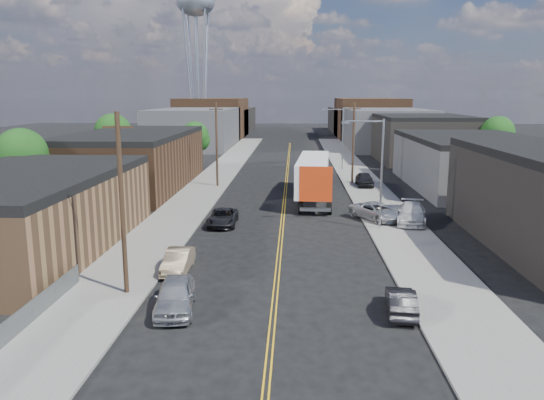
# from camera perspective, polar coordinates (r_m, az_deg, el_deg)

# --- Properties ---
(ground) EXTENTS (260.00, 260.00, 0.00)m
(ground) POSITION_cam_1_polar(r_m,az_deg,el_deg) (78.10, 1.67, 3.25)
(ground) COLOR black
(ground) RESTS_ON ground
(centerline) EXTENTS (0.32, 120.00, 0.01)m
(centerline) POSITION_cam_1_polar(r_m,az_deg,el_deg) (63.28, 1.49, 1.37)
(centerline) COLOR gold
(centerline) RESTS_ON ground
(sidewalk_left) EXTENTS (5.00, 140.00, 0.15)m
(sidewalk_left) POSITION_cam_1_polar(r_m,az_deg,el_deg) (64.12, -7.03, 1.49)
(sidewalk_left) COLOR slate
(sidewalk_left) RESTS_ON ground
(sidewalk_right) EXTENTS (5.00, 140.00, 0.15)m
(sidewalk_right) POSITION_cam_1_polar(r_m,az_deg,el_deg) (63.83, 10.05, 1.35)
(sidewalk_right) COLOR slate
(sidewalk_right) RESTS_ON ground
(warehouse_tan) EXTENTS (12.00, 22.00, 5.60)m
(warehouse_tan) POSITION_cam_1_polar(r_m,az_deg,el_deg) (40.91, -25.30, -1.18)
(warehouse_tan) COLOR brown
(warehouse_tan) RESTS_ON ground
(warehouse_brown) EXTENTS (12.00, 26.00, 6.60)m
(warehouse_brown) POSITION_cam_1_polar(r_m,az_deg,el_deg) (64.65, -14.72, 4.17)
(warehouse_brown) COLOR #462D1C
(warehouse_brown) RESTS_ON ground
(industrial_right_b) EXTENTS (14.00, 24.00, 6.10)m
(industrial_right_b) POSITION_cam_1_polar(r_m,az_deg,el_deg) (67.18, 20.67, 3.86)
(industrial_right_b) COLOR #3C3C3E
(industrial_right_b) RESTS_ON ground
(industrial_right_c) EXTENTS (14.00, 22.00, 7.60)m
(industrial_right_c) POSITION_cam_1_polar(r_m,az_deg,el_deg) (92.04, 15.71, 6.43)
(industrial_right_c) COLOR black
(industrial_right_c) RESTS_ON ground
(skyline_left_a) EXTENTS (16.00, 30.00, 8.00)m
(skyline_left_a) POSITION_cam_1_polar(r_m,az_deg,el_deg) (114.48, -8.23, 7.69)
(skyline_left_a) COLOR #3C3C3E
(skyline_left_a) RESTS_ON ground
(skyline_right_a) EXTENTS (16.00, 30.00, 8.00)m
(skyline_right_a) POSITION_cam_1_polar(r_m,az_deg,el_deg) (114.14, 12.11, 7.55)
(skyline_right_a) COLOR #3C3C3E
(skyline_right_a) RESTS_ON ground
(skyline_left_b) EXTENTS (16.00, 26.00, 10.00)m
(skyline_left_b) POSITION_cam_1_polar(r_m,az_deg,el_deg) (139.05, -6.34, 8.76)
(skyline_left_b) COLOR #462D1C
(skyline_left_b) RESTS_ON ground
(skyline_right_b) EXTENTS (16.00, 26.00, 10.00)m
(skyline_right_b) POSITION_cam_1_polar(r_m,az_deg,el_deg) (138.77, 10.41, 8.64)
(skyline_right_b) COLOR #462D1C
(skyline_right_b) RESTS_ON ground
(skyline_left_c) EXTENTS (16.00, 40.00, 7.00)m
(skyline_left_c) POSITION_cam_1_polar(r_m,az_deg,el_deg) (158.90, -5.23, 8.54)
(skyline_left_c) COLOR black
(skyline_left_c) RESTS_ON ground
(skyline_right_c) EXTENTS (16.00, 40.00, 7.00)m
(skyline_right_c) POSITION_cam_1_polar(r_m,az_deg,el_deg) (158.65, 9.40, 8.43)
(skyline_right_c) COLOR black
(skyline_right_c) RESTS_ON ground
(water_tower) EXTENTS (9.00, 9.00, 36.90)m
(water_tower) POSITION_cam_1_polar(r_m,az_deg,el_deg) (130.90, -8.22, 19.83)
(water_tower) COLOR gray
(water_tower) RESTS_ON ground
(streetlight_near) EXTENTS (3.39, 0.25, 9.00)m
(streetlight_near) POSITION_cam_1_polar(r_m,az_deg,el_deg) (43.20, 11.22, 3.70)
(streetlight_near) COLOR gray
(streetlight_near) RESTS_ON ground
(streetlight_far) EXTENTS (3.39, 0.25, 9.00)m
(streetlight_far) POSITION_cam_1_polar(r_m,az_deg,el_deg) (77.81, 7.34, 7.08)
(streetlight_far) COLOR gray
(streetlight_far) RESTS_ON ground
(utility_pole_left_near) EXTENTS (1.60, 0.26, 10.00)m
(utility_pole_left_near) POSITION_cam_1_polar(r_m,az_deg,el_deg) (29.39, -15.84, -0.37)
(utility_pole_left_near) COLOR black
(utility_pole_left_near) RESTS_ON ground
(utility_pole_left_far) EXTENTS (1.60, 0.26, 10.00)m
(utility_pole_left_far) POSITION_cam_1_polar(r_m,az_deg,el_deg) (63.27, -5.98, 6.01)
(utility_pole_left_far) COLOR black
(utility_pole_left_far) RESTS_ON ground
(utility_pole_right) EXTENTS (1.60, 0.26, 10.00)m
(utility_pole_right) POSITION_cam_1_polar(r_m,az_deg,el_deg) (65.98, 8.74, 6.15)
(utility_pole_right) COLOR black
(utility_pole_right) RESTS_ON ground
(chainlink_fence) EXTENTS (0.05, 16.00, 1.22)m
(chainlink_fence) POSITION_cam_1_polar(r_m,az_deg,el_deg) (26.33, -26.84, -12.77)
(chainlink_fence) COLOR slate
(chainlink_fence) RESTS_ON ground
(tree_left_near) EXTENTS (4.85, 4.76, 7.91)m
(tree_left_near) POSITION_cam_1_polar(r_m,az_deg,el_deg) (53.80, -25.27, 4.12)
(tree_left_near) COLOR black
(tree_left_near) RESTS_ON ground
(tree_left_mid) EXTENTS (5.10, 5.04, 8.37)m
(tree_left_mid) POSITION_cam_1_polar(r_m,az_deg,el_deg) (76.70, -16.68, 6.76)
(tree_left_mid) COLOR black
(tree_left_mid) RESTS_ON ground
(tree_left_far) EXTENTS (4.35, 4.20, 6.97)m
(tree_left_far) POSITION_cam_1_polar(r_m,az_deg,el_deg) (80.97, -8.27, 6.67)
(tree_left_far) COLOR black
(tree_left_far) RESTS_ON ground
(tree_right_far) EXTENTS (4.85, 4.76, 7.91)m
(tree_right_far) POSITION_cam_1_polar(r_m,az_deg,el_deg) (82.81, 23.12, 6.42)
(tree_right_far) COLOR black
(tree_right_far) RESTS_ON ground
(semi_truck) EXTENTS (3.92, 17.54, 4.55)m
(semi_truck) POSITION_cam_1_polar(r_m,az_deg,el_deg) (56.32, 4.39, 2.79)
(semi_truck) COLOR silver
(semi_truck) RESTS_ON ground
(car_left_a) EXTENTS (2.49, 4.96, 1.62)m
(car_left_a) POSITION_cam_1_polar(r_m,az_deg,el_deg) (27.76, -10.37, -10.12)
(car_left_a) COLOR #A9ACAE
(car_left_a) RESTS_ON ground
(car_left_b) EXTENTS (1.52, 4.24, 1.39)m
(car_left_b) POSITION_cam_1_polar(r_m,az_deg,el_deg) (33.72, -10.07, -6.44)
(car_left_b) COLOR #958162
(car_left_b) RESTS_ON ground
(car_left_c) EXTENTS (2.34, 4.98, 1.38)m
(car_left_c) POSITION_cam_1_polar(r_m,az_deg,el_deg) (44.91, -5.31, -1.87)
(car_left_c) COLOR black
(car_left_c) RESTS_ON ground
(car_right_oncoming) EXTENTS (1.76, 4.05, 1.29)m
(car_right_oncoming) POSITION_cam_1_polar(r_m,az_deg,el_deg) (27.84, 13.72, -10.56)
(car_right_oncoming) COLOR black
(car_right_oncoming) RESTS_ON ground
(car_right_lot_a) EXTENTS (4.94, 5.81, 1.48)m
(car_right_lot_a) POSITION_cam_1_polar(r_m,az_deg,el_deg) (46.97, 11.20, -1.21)
(car_right_lot_a) COLOR #ADB0B3
(car_right_lot_a) RESTS_ON sidewalk_right
(car_right_lot_b) EXTENTS (3.46, 6.02, 1.64)m
(car_right_lot_b) POSITION_cam_1_polar(r_m,az_deg,el_deg) (46.50, 14.80, -1.39)
(car_right_lot_b) COLOR silver
(car_right_lot_b) RESTS_ON sidewalk_right
(car_right_lot_c) EXTENTS (1.90, 4.68, 1.59)m
(car_right_lot_c) POSITION_cam_1_polar(r_m,az_deg,el_deg) (64.23, 9.93, 2.21)
(car_right_lot_c) COLOR black
(car_right_lot_c) RESTS_ON sidewalk_right
(car_ahead_truck) EXTENTS (2.68, 5.39, 1.47)m
(car_ahead_truck) POSITION_cam_1_polar(r_m,az_deg,el_deg) (70.05, 5.27, 2.89)
(car_ahead_truck) COLOR black
(car_ahead_truck) RESTS_ON ground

